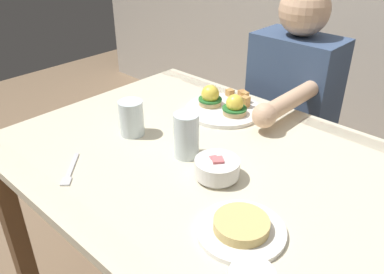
{
  "coord_description": "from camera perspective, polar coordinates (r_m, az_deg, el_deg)",
  "views": [
    {
      "loc": [
        0.63,
        -0.73,
        1.35
      ],
      "look_at": [
        -0.06,
        0.0,
        0.78
      ],
      "focal_mm": 36.71,
      "sensor_mm": 36.0,
      "label": 1
    }
  ],
  "objects": [
    {
      "name": "water_glass_near",
      "position": [
        1.25,
        -8.76,
        2.43
      ],
      "size": [
        0.08,
        0.08,
        0.11
      ],
      "color": "silver",
      "rests_on": "dining_table"
    },
    {
      "name": "dining_table",
      "position": [
        1.2,
        2.1,
        -7.03
      ],
      "size": [
        1.2,
        0.9,
        0.74
      ],
      "color": "beige",
      "rests_on": "ground_plane"
    },
    {
      "name": "side_plate",
      "position": [
        0.89,
        7.14,
        -12.98
      ],
      "size": [
        0.2,
        0.2,
        0.04
      ],
      "color": "white",
      "rests_on": "dining_table"
    },
    {
      "name": "diner_person",
      "position": [
        1.67,
        13.8,
        3.86
      ],
      "size": [
        0.34,
        0.54,
        1.14
      ],
      "color": "#33333D",
      "rests_on": "ground_plane"
    },
    {
      "name": "fruit_bowl",
      "position": [
        1.04,
        3.62,
        -4.59
      ],
      "size": [
        0.12,
        0.12,
        0.06
      ],
      "color": "white",
      "rests_on": "dining_table"
    },
    {
      "name": "eggs_benedict_plate",
      "position": [
        1.39,
        4.61,
        4.57
      ],
      "size": [
        0.27,
        0.27,
        0.09
      ],
      "color": "white",
      "rests_on": "dining_table"
    },
    {
      "name": "water_glass_far",
      "position": [
        1.11,
        -0.81,
        -0.11
      ],
      "size": [
        0.07,
        0.07,
        0.13
      ],
      "color": "silver",
      "rests_on": "dining_table"
    },
    {
      "name": "fork",
      "position": [
        1.12,
        -17.26,
        -4.72
      ],
      "size": [
        0.12,
        0.12,
        0.0
      ],
      "color": "silver",
      "rests_on": "dining_table"
    }
  ]
}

